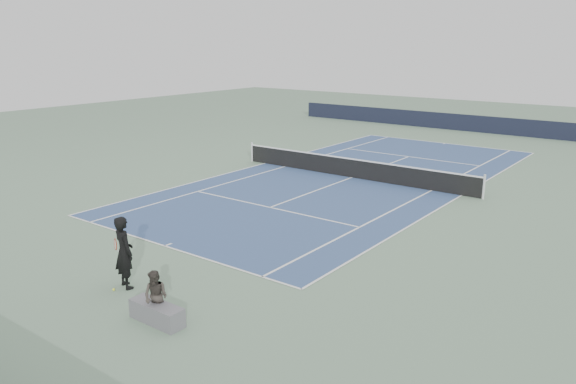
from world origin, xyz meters
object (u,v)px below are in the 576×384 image
Objects in this scene: tennis_player at (124,252)px; tennis_ball at (114,289)px; tennis_net at (352,168)px; spectator_bench at (156,304)px.

tennis_player reaches higher than tennis_ball.
tennis_net is 8.30× the size of spectator_bench.
tennis_net is 185.31× the size of tennis_ball.
tennis_player is (1.57, -14.59, 0.50)m from tennis_net.
tennis_ball is at bearing -84.28° from tennis_net.
tennis_net is 14.68m from tennis_player.
tennis_player is 2.43m from spectator_bench.
tennis_net is 15.86m from spectator_bench.
tennis_net is at bearing 96.16° from tennis_player.
spectator_bench reaches higher than tennis_ball.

